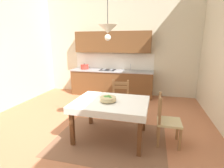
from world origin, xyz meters
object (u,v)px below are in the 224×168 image
dining_chair_window_side (167,121)px  dining_chair_kitchen_side (120,100)px  kitchen_cabinetry (112,71)px  fruit_bowl (108,99)px  dining_table (111,107)px  pendant_lamp (108,30)px

dining_chair_window_side → dining_chair_kitchen_side: bearing=139.0°
dining_chair_window_side → dining_chair_kitchen_side: size_ratio=1.00×
kitchen_cabinetry → fruit_bowl: (0.64, -2.82, -0.04)m
dining_table → pendant_lamp: 1.41m
dining_table → pendant_lamp: size_ratio=1.75×
fruit_bowl → pendant_lamp: (-0.01, 0.05, 1.23)m
kitchen_cabinetry → dining_table: kitchen_cabinetry is taller
fruit_bowl → dining_table: bearing=52.4°
kitchen_cabinetry → dining_chair_window_side: 3.24m
dining_chair_kitchen_side → pendant_lamp: bearing=-92.4°
dining_chair_kitchen_side → dining_table: bearing=-89.2°
dining_chair_kitchen_side → fruit_bowl: dining_chair_kitchen_side is taller
dining_chair_window_side → pendant_lamp: 1.94m
kitchen_cabinetry → dining_chair_kitchen_side: size_ratio=3.09×
dining_chair_window_side → fruit_bowl: (-1.08, -0.10, 0.37)m
dining_chair_window_side → kitchen_cabinetry: bearing=122.3°
dining_chair_window_side → dining_chair_kitchen_side: same height
fruit_bowl → dining_chair_kitchen_side: bearing=88.4°
fruit_bowl → pendant_lamp: pendant_lamp is taller
dining_chair_kitchen_side → dining_chair_window_side: bearing=-41.0°
dining_table → fruit_bowl: (-0.04, -0.05, 0.18)m
dining_table → pendant_lamp: bearing=-178.2°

